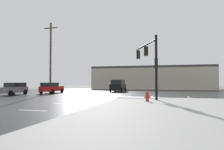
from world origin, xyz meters
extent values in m
plane|color=slate|center=(0.00, 0.00, 0.00)|extent=(120.00, 120.00, 0.00)
cube|color=#232326|center=(0.00, 0.00, 0.01)|extent=(44.00, 44.00, 0.02)
cube|color=white|center=(5.00, -4.00, 0.17)|extent=(4.00, 1.60, 0.06)
cube|color=silver|center=(0.00, -14.00, 0.02)|extent=(2.00, 0.15, 0.01)
cube|color=silver|center=(0.00, -10.00, 0.02)|extent=(2.00, 0.15, 0.01)
cube|color=silver|center=(0.00, -6.00, 0.02)|extent=(2.00, 0.15, 0.01)
cube|color=silver|center=(0.00, -2.00, 0.02)|extent=(2.00, 0.15, 0.01)
cube|color=silver|center=(0.00, 2.00, 0.02)|extent=(2.00, 0.15, 0.01)
cube|color=silver|center=(0.00, 6.00, 0.02)|extent=(2.00, 0.15, 0.01)
cube|color=silver|center=(0.00, 10.00, 0.02)|extent=(2.00, 0.15, 0.01)
cube|color=silver|center=(0.00, 14.00, 0.02)|extent=(2.00, 0.15, 0.01)
cube|color=silver|center=(0.00, 18.00, 0.02)|extent=(2.00, 0.15, 0.01)
cube|color=silver|center=(-14.00, 0.00, 0.02)|extent=(0.15, 2.00, 0.01)
cube|color=silver|center=(-10.00, 0.00, 0.02)|extent=(0.15, 2.00, 0.01)
cube|color=silver|center=(-6.00, 0.00, 0.02)|extent=(0.15, 2.00, 0.01)
cube|color=silver|center=(-2.00, 0.00, 0.02)|extent=(0.15, 2.00, 0.01)
cube|color=silver|center=(2.00, 0.00, 0.02)|extent=(0.15, 2.00, 0.01)
cube|color=silver|center=(6.00, 0.00, 0.02)|extent=(0.15, 2.00, 0.01)
cube|color=silver|center=(10.00, 0.00, 0.02)|extent=(0.15, 2.00, 0.01)
cube|color=silver|center=(3.50, -4.00, 0.02)|extent=(0.45, 7.00, 0.01)
cylinder|color=black|center=(6.84, -6.11, 3.00)|extent=(0.22, 0.22, 5.73)
cylinder|color=black|center=(5.56, -3.19, 5.47)|extent=(2.69, 5.90, 0.14)
cube|color=black|center=(5.69, -3.48, 4.84)|extent=(0.44, 0.40, 0.95)
sphere|color=#19D833|center=(5.62, -3.33, 5.13)|extent=(0.20, 0.20, 0.20)
cube|color=black|center=(4.53, -0.85, 4.84)|extent=(0.44, 0.40, 0.95)
sphere|color=#19D833|center=(4.47, -0.71, 5.13)|extent=(0.20, 0.20, 0.20)
cube|color=black|center=(6.84, -6.11, 3.34)|extent=(0.28, 0.36, 0.90)
cylinder|color=red|center=(6.19, -7.60, 0.44)|extent=(0.26, 0.26, 0.60)
sphere|color=red|center=(6.19, -7.60, 0.81)|extent=(0.25, 0.25, 0.25)
cylinder|color=red|center=(6.01, -7.60, 0.47)|extent=(0.12, 0.11, 0.11)
cylinder|color=red|center=(6.37, -7.60, 0.47)|extent=(0.12, 0.11, 0.11)
cube|color=#BCB29E|center=(3.94, 26.60, 2.42)|extent=(27.86, 8.00, 4.84)
cube|color=#3F3D3A|center=(3.94, 26.60, 5.09)|extent=(27.86, 8.00, 0.50)
cube|color=black|center=(-0.61, 10.88, 0.82)|extent=(2.02, 4.83, 0.95)
cube|color=black|center=(-0.61, 10.88, 1.67)|extent=(1.84, 3.39, 0.75)
cylinder|color=black|center=(-1.61, 12.50, 0.35)|extent=(0.23, 0.66, 0.66)
cylinder|color=black|center=(0.34, 12.53, 0.35)|extent=(0.23, 0.66, 0.66)
cylinder|color=black|center=(-1.56, 9.24, 0.35)|extent=(0.23, 0.66, 0.66)
cylinder|color=black|center=(0.39, 9.27, 0.35)|extent=(0.23, 0.66, 0.66)
sphere|color=white|center=(-1.27, 13.22, 0.82)|extent=(0.18, 0.18, 0.18)
sphere|color=white|center=(-0.02, 13.24, 0.82)|extent=(0.18, 0.18, 0.18)
cube|color=slate|center=(-11.69, -1.90, 0.70)|extent=(2.14, 4.63, 0.70)
cube|color=black|center=(-11.74, -1.22, 1.33)|extent=(1.84, 2.60, 0.55)
cylinder|color=black|center=(-10.67, -3.35, 0.35)|extent=(0.27, 0.68, 0.66)
cylinder|color=black|center=(-10.91, -0.30, 0.35)|extent=(0.27, 0.68, 0.66)
cylinder|color=black|center=(-12.70, -0.44, 0.35)|extent=(0.27, 0.68, 0.66)
sphere|color=white|center=(-10.94, -4.04, 0.70)|extent=(0.18, 0.18, 0.18)
cube|color=#B21919|center=(-8.87, 3.07, 0.70)|extent=(2.10, 4.61, 0.70)
cube|color=black|center=(-8.82, 2.40, 1.33)|extent=(1.82, 2.58, 0.55)
cylinder|color=black|center=(-9.87, 4.54, 0.35)|extent=(0.26, 0.67, 0.66)
cylinder|color=black|center=(-8.07, 4.66, 0.35)|extent=(0.26, 0.67, 0.66)
cylinder|color=black|center=(-9.66, 1.49, 0.35)|extent=(0.26, 0.67, 0.66)
cylinder|color=black|center=(-7.87, 1.61, 0.35)|extent=(0.26, 0.67, 0.66)
sphere|color=white|center=(-9.59, 5.23, 0.70)|extent=(0.18, 0.18, 0.18)
sphere|color=white|center=(-8.44, 5.31, 0.70)|extent=(0.18, 0.18, 0.18)
cylinder|color=brown|center=(-9.27, 3.27, 5.32)|extent=(0.28, 0.28, 10.64)
cube|color=brown|center=(-9.27, 3.27, 9.84)|extent=(2.20, 0.14, 0.14)
camera|label=1|loc=(7.88, -25.09, 1.76)|focal=34.06mm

